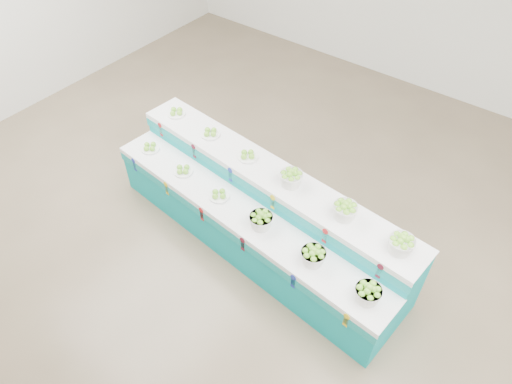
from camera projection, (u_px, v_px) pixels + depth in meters
ground at (245, 255)px, 5.89m from camera, size 10.00×10.00×0.00m
display_stand at (256, 213)px, 5.71m from camera, size 4.11×1.41×1.02m
plate_lower_left at (150, 147)px, 6.20m from camera, size 0.27×0.27×0.09m
plate_lower_mid at (183, 169)px, 5.88m from camera, size 0.27×0.27×0.09m
plate_lower_right at (219, 194)px, 5.57m from camera, size 0.27×0.27×0.09m
basket_lower_left at (261, 220)px, 5.21m from camera, size 0.29×0.29×0.20m
basket_lower_mid at (313, 256)px, 4.86m from camera, size 0.29×0.29×0.20m
basket_lower_right at (368, 293)px, 4.54m from camera, size 0.29×0.29×0.20m
plate_upper_left at (176, 112)px, 6.24m from camera, size 0.27×0.27×0.09m
plate_upper_mid at (210, 132)px, 5.93m from camera, size 0.27×0.27×0.09m
plate_upper_right at (248, 155)px, 5.62m from camera, size 0.27×0.27×0.09m
basket_upper_left at (291, 178)px, 5.26m from camera, size 0.29×0.29×0.20m
basket_upper_mid at (345, 210)px, 4.91m from camera, size 0.29×0.29×0.20m
basket_upper_right at (401, 244)px, 4.59m from camera, size 0.29×0.29×0.20m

